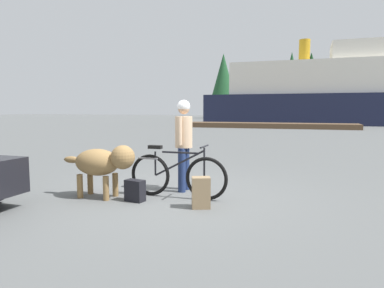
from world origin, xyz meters
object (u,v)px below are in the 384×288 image
object	(u,v)px
backpack	(201,193)
ferry_boat	(336,94)
person_cyclist	(184,137)
bicycle	(177,175)
dog	(103,162)
handbag_pannier	(135,191)

from	to	relation	value
backpack	ferry_boat	xyz separation A→B (m)	(4.20, 32.77, 2.76)
person_cyclist	ferry_boat	xyz separation A→B (m)	(4.84, 31.78, 1.99)
bicycle	person_cyclist	world-z (taller)	person_cyclist
backpack	person_cyclist	bearing A→B (deg)	122.78
dog	backpack	size ratio (longest dim) A/B	2.87
person_cyclist	backpack	distance (m)	1.41
dog	handbag_pannier	world-z (taller)	dog
bicycle	handbag_pannier	bearing A→B (deg)	-142.70
dog	ferry_boat	world-z (taller)	ferry_boat
bicycle	dog	bearing A→B (deg)	-161.80
dog	backpack	world-z (taller)	dog
person_cyclist	backpack	world-z (taller)	person_cyclist
bicycle	backpack	world-z (taller)	bicycle
bicycle	person_cyclist	bearing A→B (deg)	96.54
handbag_pannier	ferry_boat	world-z (taller)	ferry_boat
dog	backpack	bearing A→B (deg)	-2.37
person_cyclist	handbag_pannier	size ratio (longest dim) A/B	4.73
bicycle	ferry_boat	xyz separation A→B (m)	(4.78, 32.30, 2.61)
bicycle	backpack	size ratio (longest dim) A/B	3.65
bicycle	person_cyclist	size ratio (longest dim) A/B	1.04
backpack	ferry_boat	bearing A→B (deg)	82.69
person_cyclist	handbag_pannier	world-z (taller)	person_cyclist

